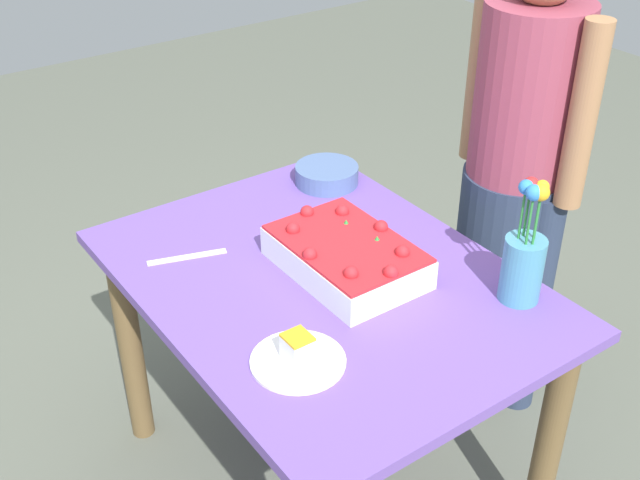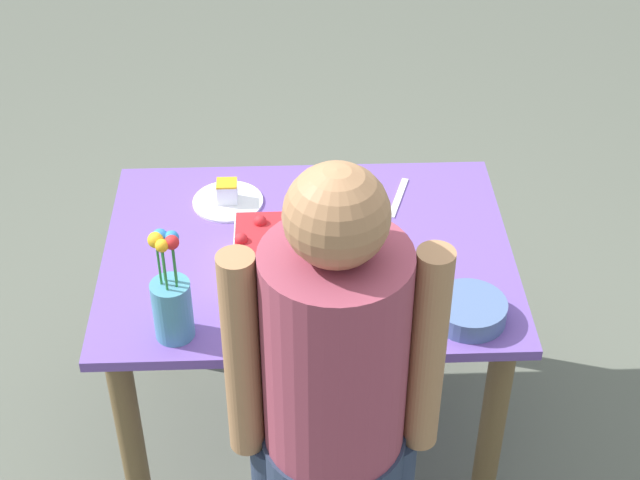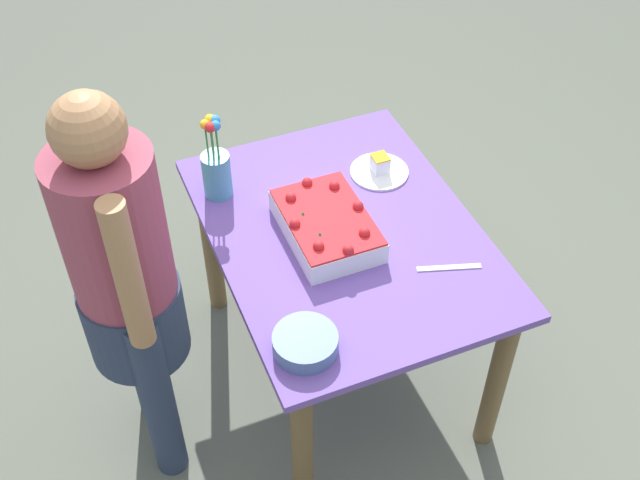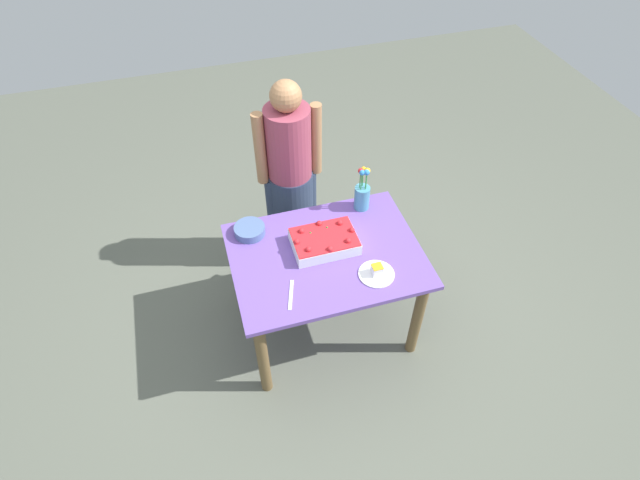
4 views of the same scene
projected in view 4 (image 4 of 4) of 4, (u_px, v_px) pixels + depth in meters
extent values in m
plane|color=#5B6053|center=(325.00, 324.00, 3.52)|extent=(8.00, 8.00, 0.00)
cube|color=#6A4BA2|center=(326.00, 256.00, 3.00)|extent=(1.14, 0.86, 0.03)
cylinder|color=brown|center=(263.00, 358.00, 2.94)|extent=(0.07, 0.07, 0.71)
cylinder|color=brown|center=(417.00, 318.00, 3.13)|extent=(0.07, 0.07, 0.71)
cylinder|color=brown|center=(241.00, 270.00, 3.40)|extent=(0.07, 0.07, 0.71)
cylinder|color=brown|center=(377.00, 240.00, 3.60)|extent=(0.07, 0.07, 0.71)
cube|color=white|center=(324.00, 242.00, 3.01)|extent=(0.39, 0.26, 0.08)
cube|color=red|center=(324.00, 237.00, 2.97)|extent=(0.38, 0.26, 0.01)
sphere|color=red|center=(352.00, 230.00, 3.00)|extent=(0.04, 0.04, 0.04)
sphere|color=red|center=(340.00, 223.00, 3.04)|extent=(0.04, 0.04, 0.04)
sphere|color=red|center=(319.00, 223.00, 3.04)|extent=(0.04, 0.04, 0.04)
sphere|color=red|center=(301.00, 231.00, 3.00)|extent=(0.04, 0.04, 0.04)
sphere|color=red|center=(297.00, 242.00, 2.93)|extent=(0.04, 0.04, 0.04)
sphere|color=red|center=(308.00, 250.00, 2.89)|extent=(0.04, 0.04, 0.04)
sphere|color=red|center=(330.00, 249.00, 2.89)|extent=(0.04, 0.04, 0.04)
sphere|color=red|center=(348.00, 241.00, 2.94)|extent=(0.04, 0.04, 0.04)
cone|color=#2D8438|center=(310.00, 233.00, 2.99)|extent=(0.02, 0.02, 0.02)
cone|color=#2D8438|center=(327.00, 227.00, 3.02)|extent=(0.02, 0.02, 0.02)
cylinder|color=white|center=(376.00, 274.00, 2.88)|extent=(0.21, 0.21, 0.01)
cube|color=white|center=(377.00, 270.00, 2.85)|extent=(0.06, 0.06, 0.06)
cube|color=gold|center=(377.00, 266.00, 2.83)|extent=(0.06, 0.06, 0.01)
cube|color=silver|center=(291.00, 295.00, 2.78)|extent=(0.08, 0.20, 0.00)
cylinder|color=teal|center=(362.00, 198.00, 3.22)|extent=(0.10, 0.10, 0.17)
cylinder|color=#2D8438|center=(366.00, 179.00, 3.11)|extent=(0.01, 0.01, 0.13)
sphere|color=gold|center=(367.00, 171.00, 3.06)|extent=(0.04, 0.04, 0.04)
cylinder|color=#2D8438|center=(363.00, 178.00, 3.12)|extent=(0.01, 0.01, 0.13)
sphere|color=yellow|center=(364.00, 169.00, 3.07)|extent=(0.03, 0.03, 0.03)
cylinder|color=#2D8438|center=(360.00, 179.00, 3.11)|extent=(0.01, 0.01, 0.13)
sphere|color=red|center=(361.00, 171.00, 3.06)|extent=(0.04, 0.04, 0.04)
cylinder|color=#2D8438|center=(361.00, 181.00, 3.10)|extent=(0.01, 0.01, 0.13)
sphere|color=#2D7DC8|center=(362.00, 173.00, 3.05)|extent=(0.03, 0.03, 0.03)
cylinder|color=#2D8438|center=(366.00, 181.00, 3.10)|extent=(0.01, 0.01, 0.13)
sphere|color=#2F7FC9|center=(367.00, 172.00, 3.05)|extent=(0.04, 0.04, 0.04)
cylinder|color=#4F699A|center=(250.00, 230.00, 3.09)|extent=(0.19, 0.19, 0.06)
cylinder|color=#29354F|center=(275.00, 220.00, 3.69)|extent=(0.11, 0.11, 0.78)
cylinder|color=#29354F|center=(309.00, 213.00, 3.74)|extent=(0.11, 0.11, 0.78)
cylinder|color=#29354F|center=(291.00, 189.00, 3.52)|extent=(0.32, 0.31, 0.28)
cylinder|color=#933C50|center=(288.00, 144.00, 3.24)|extent=(0.30, 0.30, 0.52)
sphere|color=#A3734C|center=(286.00, 96.00, 2.99)|extent=(0.20, 0.20, 0.20)
cylinder|color=#A3734C|center=(260.00, 149.00, 3.21)|extent=(0.08, 0.08, 0.52)
cylinder|color=#A3734C|center=(316.00, 140.00, 3.28)|extent=(0.08, 0.08, 0.52)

